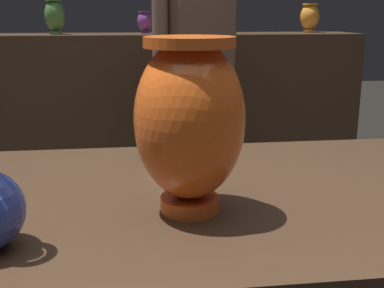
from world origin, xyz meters
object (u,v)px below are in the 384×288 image
visitor_center_back (196,57)px  shelf_vase_left (55,15)px  shelf_vase_far_right (310,17)px  vase_centerpiece (190,120)px  shelf_vase_center (145,21)px  vase_tall_behind (169,125)px

visitor_center_back → shelf_vase_left: bearing=-73.6°
shelf_vase_far_right → shelf_vase_left: shelf_vase_left is taller
vase_centerpiece → visitor_center_back: visitor_center_back is taller
shelf_vase_left → shelf_vase_center: bearing=10.1°
shelf_vase_center → visitor_center_back: (0.21, -0.79, -0.15)m
visitor_center_back → shelf_vase_far_right: bearing=-166.5°
vase_tall_behind → shelf_vase_far_right: (1.07, 2.04, 0.21)m
visitor_center_back → vase_centerpiece: bearing=52.1°
shelf_vase_far_right → shelf_vase_left: size_ratio=0.91×
vase_tall_behind → shelf_vase_left: size_ratio=0.65×
vase_tall_behind → shelf_vase_far_right: shelf_vase_far_right is taller
shelf_vase_left → visitor_center_back: 1.03m
shelf_vase_left → visitor_center_back: bearing=-43.9°
vase_centerpiece → vase_tall_behind: size_ratio=2.14×
vase_centerpiece → shelf_vase_far_right: bearing=65.6°
shelf_vase_far_right → visitor_center_back: size_ratio=0.12×
shelf_vase_left → shelf_vase_far_right: bearing=2.8°
vase_centerpiece → shelf_vase_left: size_ratio=1.40×
shelf_vase_far_right → visitor_center_back: (-0.83, -0.78, -0.18)m
vase_tall_behind → visitor_center_back: visitor_center_back is taller
shelf_vase_far_right → visitor_center_back: bearing=-136.9°
vase_centerpiece → shelf_vase_center: shelf_vase_center is taller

